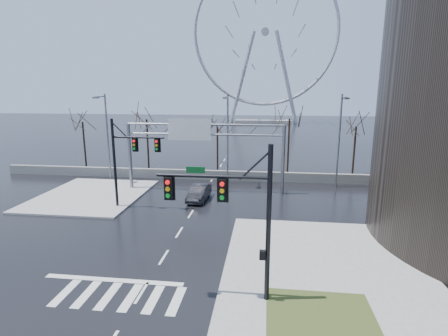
% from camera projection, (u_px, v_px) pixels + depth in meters
% --- Properties ---
extents(ground, '(260.00, 260.00, 0.00)m').
position_uv_depth(ground, '(164.00, 257.00, 22.19)').
color(ground, black).
rests_on(ground, ground).
extents(sidewalk_right_ext, '(12.00, 10.00, 0.15)m').
position_uv_depth(sidewalk_right_ext, '(320.00, 251.00, 22.92)').
color(sidewalk_right_ext, gray).
rests_on(sidewalk_right_ext, ground).
extents(sidewalk_far, '(10.00, 12.00, 0.15)m').
position_uv_depth(sidewalk_far, '(92.00, 195.00, 35.11)').
color(sidewalk_far, gray).
rests_on(sidewalk_far, ground).
extents(grass_strip, '(5.00, 4.00, 0.02)m').
position_uv_depth(grass_strip, '(320.00, 315.00, 16.25)').
color(grass_strip, '#2C3E1A').
rests_on(grass_strip, sidewalk_near).
extents(barrier_wall, '(52.00, 0.50, 1.10)m').
position_uv_depth(barrier_wall, '(212.00, 175.00, 41.45)').
color(barrier_wall, slate).
rests_on(barrier_wall, ground).
extents(signal_mast_near, '(5.52, 0.41, 8.00)m').
position_uv_depth(signal_mast_near, '(240.00, 209.00, 16.61)').
color(signal_mast_near, black).
rests_on(signal_mast_near, ground).
extents(signal_mast_far, '(4.72, 0.41, 8.00)m').
position_uv_depth(signal_mast_far, '(126.00, 155.00, 30.52)').
color(signal_mast_far, black).
rests_on(signal_mast_far, ground).
extents(sign_gantry, '(16.36, 0.40, 7.60)m').
position_uv_depth(sign_gantry, '(201.00, 142.00, 35.60)').
color(sign_gantry, slate).
rests_on(sign_gantry, ground).
extents(streetlight_left, '(0.50, 2.55, 10.00)m').
position_uv_depth(streetlight_left, '(106.00, 130.00, 39.93)').
color(streetlight_left, slate).
rests_on(streetlight_left, ground).
extents(streetlight_mid, '(0.50, 2.55, 10.00)m').
position_uv_depth(streetlight_mid, '(227.00, 132.00, 38.27)').
color(streetlight_mid, slate).
rests_on(streetlight_mid, ground).
extents(streetlight_right, '(0.50, 2.55, 10.00)m').
position_uv_depth(streetlight_right, '(340.00, 134.00, 36.84)').
color(streetlight_right, slate).
rests_on(streetlight_right, ground).
extents(tree_far_left, '(3.50, 3.50, 7.00)m').
position_uv_depth(tree_far_left, '(83.00, 127.00, 46.37)').
color(tree_far_left, black).
rests_on(tree_far_left, ground).
extents(tree_left, '(3.75, 3.75, 7.50)m').
position_uv_depth(tree_left, '(147.00, 125.00, 44.73)').
color(tree_left, black).
rests_on(tree_left, ground).
extents(tree_center, '(3.25, 3.25, 6.50)m').
position_uv_depth(tree_center, '(217.00, 132.00, 44.80)').
color(tree_center, black).
rests_on(tree_center, ground).
extents(tree_right, '(3.90, 3.90, 7.80)m').
position_uv_depth(tree_right, '(289.00, 125.00, 42.53)').
color(tree_right, black).
rests_on(tree_right, ground).
extents(tree_far_right, '(3.40, 3.40, 6.80)m').
position_uv_depth(tree_far_right, '(356.00, 132.00, 42.24)').
color(tree_far_right, black).
rests_on(tree_far_right, ground).
extents(ferris_wheel, '(45.00, 6.00, 50.91)m').
position_uv_depth(ferris_wheel, '(265.00, 38.00, 107.93)').
color(ferris_wheel, gray).
rests_on(ferris_wheel, ground).
extents(car, '(1.84, 4.45, 1.43)m').
position_uv_depth(car, '(199.00, 193.00, 33.69)').
color(car, black).
rests_on(car, ground).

